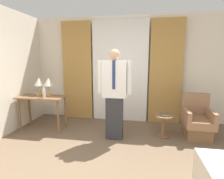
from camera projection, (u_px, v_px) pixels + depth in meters
name	position (u px, v px, depth m)	size (l,w,h in m)	color
wall_back	(120.00, 69.00, 4.62)	(10.00, 0.06, 2.70)	silver
curtain_sheer_center	(120.00, 72.00, 4.51)	(1.42, 0.06, 2.58)	white
curtain_drape_left	(78.00, 71.00, 4.70)	(0.79, 0.06, 2.58)	#B28442
curtain_drape_right	(166.00, 72.00, 4.32)	(0.79, 0.06, 2.58)	#B28442
desk	(42.00, 102.00, 4.05)	(1.07, 0.50, 0.77)	brown
table_lamp_left	(39.00, 83.00, 4.10)	(0.23, 0.23, 0.42)	tan
table_lamp_right	(48.00, 83.00, 4.06)	(0.23, 0.23, 0.42)	tan
bottle_near_edge	(44.00, 93.00, 3.87)	(0.06, 0.06, 0.26)	silver
person	(115.00, 92.00, 3.46)	(0.68, 0.22, 1.81)	#2D2D33
armchair	(197.00, 122.00, 3.64)	(0.55, 0.62, 0.90)	brown
side_table	(163.00, 122.00, 3.63)	(0.43, 0.43, 0.49)	brown
book	(165.00, 114.00, 3.57)	(0.15, 0.24, 0.03)	brown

